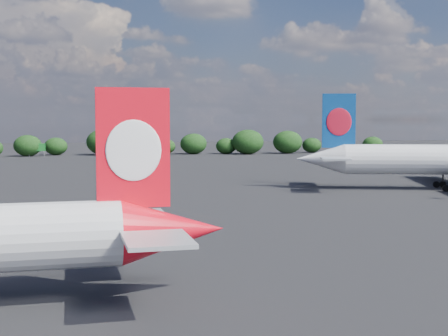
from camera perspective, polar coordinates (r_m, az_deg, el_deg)
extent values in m
plane|color=black|center=(107.34, -13.39, -2.44)|extent=(500.00, 500.00, 0.00)
cone|color=red|center=(45.19, -4.67, -5.71)|extent=(7.72, 5.07, 4.67)
cube|color=red|center=(44.16, -8.31, 1.83)|extent=(5.16, 0.75, 8.41)
ellipsoid|color=white|center=(43.89, -8.27, 1.60)|extent=(3.93, 0.40, 4.30)
ellipsoid|color=white|center=(44.44, -8.34, 1.63)|extent=(3.93, 0.40, 4.30)
cube|color=#AAAEB3|center=(39.85, -6.12, -6.55)|extent=(4.51, 5.83, 0.28)
cube|color=#AAAEB3|center=(49.90, -7.77, -4.34)|extent=(4.51, 5.83, 0.28)
cone|color=silver|center=(115.53, 8.79, 0.83)|extent=(9.88, 7.61, 5.46)
cube|color=navy|center=(115.59, 10.45, 4.27)|extent=(5.93, 2.14, 9.83)
ellipsoid|color=red|center=(115.26, 10.47, 4.17)|extent=(4.48, 1.45, 5.02)
ellipsoid|color=red|center=(115.92, 10.44, 4.18)|extent=(4.48, 1.45, 5.02)
cube|color=#AAAEB3|center=(109.71, 10.15, 0.85)|extent=(6.50, 7.63, 0.33)
cube|color=#AAAEB3|center=(121.65, 9.62, 1.20)|extent=(6.50, 7.63, 0.33)
cylinder|color=black|center=(116.32, 19.62, -1.76)|extent=(1.29, 0.80, 1.20)
cylinder|color=black|center=(122.83, 19.39, -0.95)|extent=(0.38, 0.38, 2.73)
cylinder|color=black|center=(122.93, 19.38, -1.43)|extent=(1.29, 0.80, 1.20)
cylinder|color=black|center=(122.63, 18.83, -1.43)|extent=(1.29, 0.80, 1.20)
cube|color=#125C1D|center=(223.85, -16.77, 1.83)|extent=(6.00, 0.30, 2.60)
cylinder|color=gray|center=(224.22, -17.39, 1.26)|extent=(0.20, 0.20, 2.00)
cylinder|color=gray|center=(223.71, -16.12, 1.28)|extent=(0.20, 0.20, 2.00)
cube|color=gold|center=(228.78, -9.12, 2.21)|extent=(5.00, 0.30, 3.00)
cylinder|color=gray|center=(228.90, -9.11, 1.53)|extent=(0.30, 0.30, 2.50)
ellipsoid|color=black|center=(226.29, -17.52, 1.96)|extent=(9.61, 8.13, 7.39)
ellipsoid|color=black|center=(231.22, -15.12, 1.92)|extent=(8.15, 6.90, 6.27)
ellipsoid|color=black|center=(227.39, -10.96, 2.34)|extent=(12.13, 10.26, 9.33)
ellipsoid|color=black|center=(229.55, -9.14, 2.18)|extent=(9.99, 8.46, 7.69)
ellipsoid|color=black|center=(231.16, -5.37, 1.97)|extent=(7.25, 6.13, 5.57)
ellipsoid|color=black|center=(229.88, -2.81, 2.22)|extent=(9.88, 8.36, 7.60)
ellipsoid|color=black|center=(230.43, 0.20, 2.02)|extent=(7.67, 6.49, 5.90)
ellipsoid|color=black|center=(228.98, 2.19, 2.40)|extent=(11.77, 9.96, 9.05)
ellipsoid|color=black|center=(235.13, 5.84, 2.37)|extent=(11.13, 9.42, 8.56)
ellipsoid|color=black|center=(242.61, 8.03, 2.08)|extent=(7.44, 6.30, 5.72)
ellipsoid|color=black|center=(242.63, 10.94, 2.08)|extent=(7.82, 6.62, 6.02)
ellipsoid|color=black|center=(247.80, 13.43, 2.10)|extent=(8.04, 6.80, 6.19)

